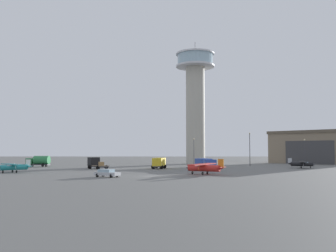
# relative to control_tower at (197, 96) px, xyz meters

# --- Properties ---
(ground_plane) EXTENTS (400.00, 400.00, 0.00)m
(ground_plane) POSITION_rel_control_tower_xyz_m (-11.69, -59.27, -23.15)
(ground_plane) COLOR #60605E
(control_tower) EXTENTS (13.15, 13.15, 41.84)m
(control_tower) POSITION_rel_control_tower_xyz_m (0.00, 0.00, 0.00)
(control_tower) COLOR #B2AD9E
(control_tower) RESTS_ON ground_plane
(hangar) EXTENTS (33.97, 32.71, 11.32)m
(hangar) POSITION_rel_control_tower_xyz_m (43.06, 4.07, -17.47)
(hangar) COLOR #7A6B56
(hangar) RESTS_ON ground_plane
(airplane_black) EXTENTS (6.75, 8.62, 2.55)m
(airplane_black) POSITION_rel_control_tower_xyz_m (24.78, -30.34, -21.96)
(airplane_black) COLOR black
(airplane_black) RESTS_ON ground_plane
(airplane_red) EXTENTS (7.66, 9.54, 3.00)m
(airplane_red) POSITION_rel_control_tower_xyz_m (-2.44, -54.89, -21.75)
(airplane_red) COLOR red
(airplane_red) RESTS_ON ground_plane
(airplane_teal) EXTENTS (7.27, 7.27, 2.65)m
(airplane_teal) POSITION_rel_control_tower_xyz_m (-40.80, -49.11, -21.91)
(airplane_teal) COLOR teal
(airplane_teal) RESTS_ON ground_plane
(truck_fuel_tanker_green) EXTENTS (6.48, 3.72, 3.04)m
(truck_fuel_tanker_green) POSITION_rel_control_tower_xyz_m (-45.06, -22.57, -21.48)
(truck_fuel_tanker_green) COLOR #38383D
(truck_fuel_tanker_green) RESTS_ON ground_plane
(truck_box_blue) EXTENTS (4.51, 7.54, 2.66)m
(truck_box_blue) POSITION_rel_control_tower_xyz_m (-0.82, -40.05, -21.60)
(truck_box_blue) COLOR #38383D
(truck_box_blue) RESTS_ON ground_plane
(truck_box_yellow) EXTENTS (3.75, 6.32, 2.67)m
(truck_box_yellow) POSITION_rel_control_tower_xyz_m (-11.57, -32.41, -21.58)
(truck_box_yellow) COLOR #38383D
(truck_box_yellow) RESTS_ON ground_plane
(truck_flatbed_black) EXTENTS (5.94, 6.26, 2.84)m
(truck_flatbed_black) POSITION_rel_control_tower_xyz_m (-27.08, -33.76, -21.79)
(truck_flatbed_black) COLOR #38383D
(truck_flatbed_black) RESTS_ON ground_plane
(car_silver) EXTENTS (4.81, 3.75, 1.37)m
(car_silver) POSITION_rel_control_tower_xyz_m (-19.81, -61.30, -22.40)
(car_silver) COLOR #B7BABF
(car_silver) RESTS_ON ground_plane
(light_post_west) EXTENTS (0.44, 0.44, 7.85)m
(light_post_west) POSITION_rel_control_tower_xyz_m (30.60, -17.18, -18.41)
(light_post_west) COLOR #38383D
(light_post_west) RESTS_ON ground_plane
(light_post_east) EXTENTS (0.44, 0.44, 8.11)m
(light_post_east) POSITION_rel_control_tower_xyz_m (-1.67, -16.15, -18.27)
(light_post_east) COLOR #38383D
(light_post_east) RESTS_ON ground_plane
(light_post_north) EXTENTS (0.44, 0.44, 9.75)m
(light_post_north) POSITION_rel_control_tower_xyz_m (14.62, -16.84, -17.41)
(light_post_north) COLOR #38383D
(light_post_north) RESTS_ON ground_plane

